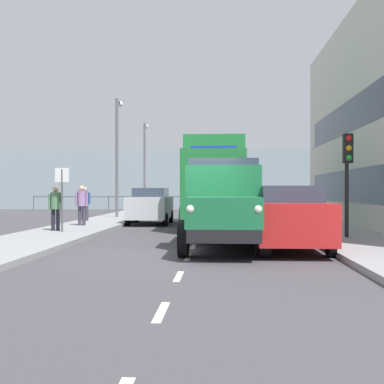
{
  "coord_description": "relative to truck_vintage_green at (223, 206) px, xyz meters",
  "views": [
    {
      "loc": [
        -0.78,
        12.03,
        1.6
      ],
      "look_at": [
        0.7,
        -13.22,
        1.53
      ],
      "focal_mm": 45.92,
      "sensor_mm": 36.0,
      "label": 1
    }
  ],
  "objects": [
    {
      "name": "ground_plane",
      "position": [
        0.85,
        -7.04,
        -1.18
      ],
      "size": [
        80.0,
        80.0,
        0.0
      ],
      "primitive_type": "plane",
      "color": "#423F44"
    },
    {
      "name": "sidewalk_left",
      "position": [
        -4.04,
        -7.04,
        -1.1
      ],
      "size": [
        2.79,
        36.96,
        0.15
      ],
      "primitive_type": "cube",
      "color": "gray",
      "rests_on": "ground_plane"
    },
    {
      "name": "sidewalk_right",
      "position": [
        5.75,
        -7.04,
        -1.1
      ],
      "size": [
        2.79,
        36.96,
        0.15
      ],
      "primitive_type": "cube",
      "color": "gray",
      "rests_on": "ground_plane"
    },
    {
      "name": "road_centreline_markings",
      "position": [
        0.85,
        -6.35,
        -1.17
      ],
      "size": [
        0.12,
        32.27,
        0.01
      ],
      "color": "silver",
      "rests_on": "ground_plane"
    },
    {
      "name": "sea_horizon",
      "position": [
        0.85,
        -28.52,
        1.32
      ],
      "size": [
        80.0,
        0.8,
        5.0
      ],
      "primitive_type": "cube",
      "color": "#84939E",
      "rests_on": "ground_plane"
    },
    {
      "name": "seawall_railing",
      "position": [
        0.85,
        -24.92,
        -0.26
      ],
      "size": [
        28.08,
        0.08,
        1.2
      ],
      "color": "#4C5156",
      "rests_on": "ground_plane"
    },
    {
      "name": "truck_vintage_green",
      "position": [
        0.0,
        0.0,
        0.0
      ],
      "size": [
        2.17,
        5.64,
        2.43
      ],
      "color": "black",
      "rests_on": "ground_plane"
    },
    {
      "name": "lorry_cargo_green",
      "position": [
        0.34,
        -8.49,
        0.9
      ],
      "size": [
        2.58,
        8.2,
        3.87
      ],
      "color": "#1E7033",
      "rests_on": "ground_plane"
    },
    {
      "name": "car_red_kerbside_near",
      "position": [
        -1.7,
        -0.28,
        -0.28
      ],
      "size": [
        1.91,
        4.57,
        1.72
      ],
      "color": "#B21E1E",
      "rests_on": "ground_plane"
    },
    {
      "name": "car_teal_kerbside_1",
      "position": [
        -1.7,
        -6.65,
        -0.28
      ],
      "size": [
        1.87,
        3.91,
        1.72
      ],
      "color": "#1E6670",
      "rests_on": "ground_plane"
    },
    {
      "name": "car_silver_oppositeside_0",
      "position": [
        3.41,
        -10.15,
        -0.28
      ],
      "size": [
        1.89,
        3.97,
        1.72
      ],
      "color": "#B7BABF",
      "rests_on": "ground_plane"
    },
    {
      "name": "pedestrian_couple_a",
      "position": [
        6.04,
        -4.39,
        -0.09
      ],
      "size": [
        0.53,
        0.34,
        1.61
      ],
      "color": "black",
      "rests_on": "sidewalk_right"
    },
    {
      "name": "pedestrian_near_railing",
      "position": [
        5.86,
        -7.11,
        -0.06
      ],
      "size": [
        0.53,
        0.34,
        1.66
      ],
      "color": "#383342",
      "rests_on": "sidewalk_right"
    },
    {
      "name": "pedestrian_in_dark_coat",
      "position": [
        6.6,
        -10.24,
        -0.08
      ],
      "size": [
        0.53,
        0.34,
        1.62
      ],
      "color": "#383342",
      "rests_on": "sidewalk_right"
    },
    {
      "name": "traffic_light_near",
      "position": [
        -3.84,
        -2.37,
        1.29
      ],
      "size": [
        0.28,
        0.41,
        3.2
      ],
      "color": "black",
      "rests_on": "sidewalk_left"
    },
    {
      "name": "lamp_post_promenade",
      "position": [
        5.78,
        -13.8,
        2.85
      ],
      "size": [
        0.32,
        1.14,
        6.52
      ],
      "color": "#59595B",
      "rests_on": "sidewalk_right"
    },
    {
      "name": "lamp_post_far",
      "position": [
        5.78,
        -23.69,
        2.86
      ],
      "size": [
        0.32,
        1.14,
        6.54
      ],
      "color": "#59595B",
      "rests_on": "sidewalk_right"
    },
    {
      "name": "street_sign",
      "position": [
        5.67,
        -3.97,
        0.5
      ],
      "size": [
        0.5,
        0.07,
        2.25
      ],
      "color": "#4C4C4C",
      "rests_on": "sidewalk_right"
    }
  ]
}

